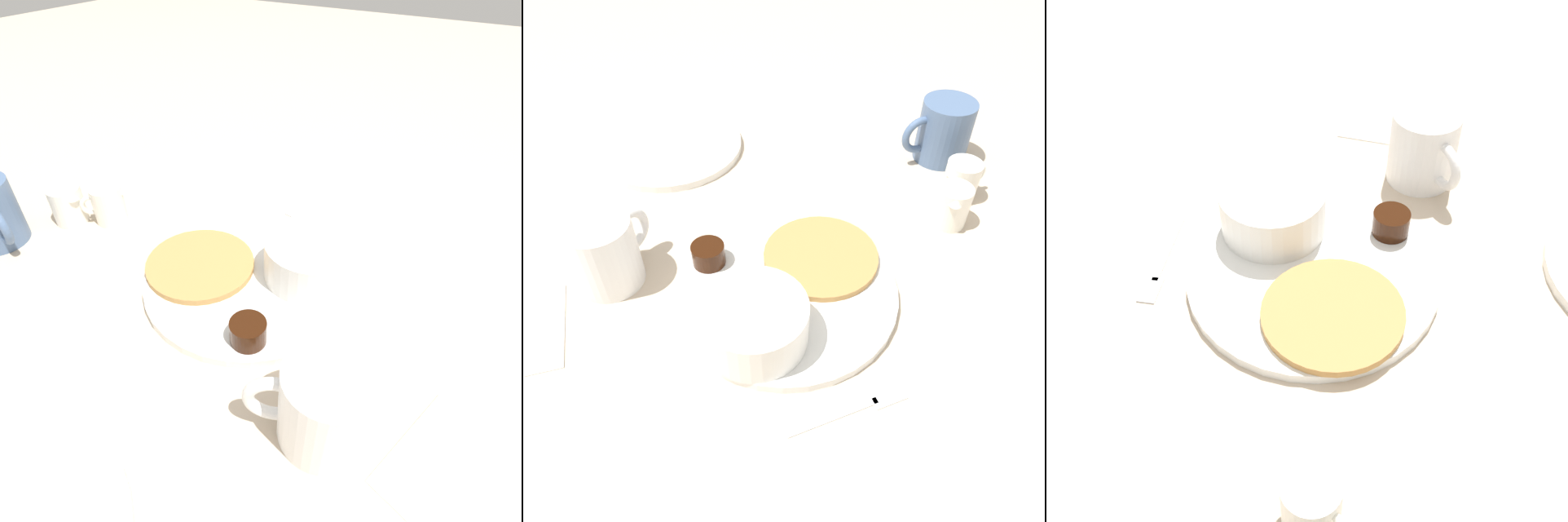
% 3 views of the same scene
% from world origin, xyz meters
% --- Properties ---
extents(ground_plane, '(4.00, 4.00, 0.00)m').
position_xyz_m(ground_plane, '(0.00, 0.00, 0.00)').
color(ground_plane, '#C6B299').
extents(plate, '(0.28, 0.28, 0.01)m').
position_xyz_m(plate, '(0.00, 0.00, 0.01)').
color(plate, white).
rests_on(plate, ground_plane).
extents(pancake_stack, '(0.15, 0.15, 0.01)m').
position_xyz_m(pancake_stack, '(-0.02, 0.07, 0.02)').
color(pancake_stack, '#B78447').
rests_on(pancake_stack, plate).
extents(bowl, '(0.12, 0.12, 0.05)m').
position_xyz_m(bowl, '(0.04, -0.07, 0.04)').
color(bowl, white).
rests_on(bowl, plate).
extents(syrup_cup, '(0.04, 0.04, 0.03)m').
position_xyz_m(syrup_cup, '(-0.09, -0.06, 0.03)').
color(syrup_cup, black).
rests_on(syrup_cup, plate).
extents(butter_ramekin, '(0.05, 0.05, 0.04)m').
position_xyz_m(butter_ramekin, '(0.04, -0.10, 0.03)').
color(butter_ramekin, white).
rests_on(butter_ramekin, plate).
extents(coffee_mug, '(0.08, 0.11, 0.09)m').
position_xyz_m(coffee_mug, '(-0.14, -0.17, 0.05)').
color(coffee_mug, white).
rests_on(coffee_mug, ground_plane).
extents(creamer_pitcher_near, '(0.06, 0.06, 0.06)m').
position_xyz_m(creamer_pitcher_near, '(0.01, 0.27, 0.03)').
color(creamer_pitcher_near, white).
rests_on(creamer_pitcher_near, ground_plane).
extents(fork, '(0.04, 0.13, 0.00)m').
position_xyz_m(fork, '(0.17, -0.02, 0.00)').
color(fork, silver).
rests_on(fork, ground_plane).
extents(napkin, '(0.15, 0.13, 0.00)m').
position_xyz_m(napkin, '(-0.12, -0.29, 0.00)').
color(napkin, white).
rests_on(napkin, ground_plane).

